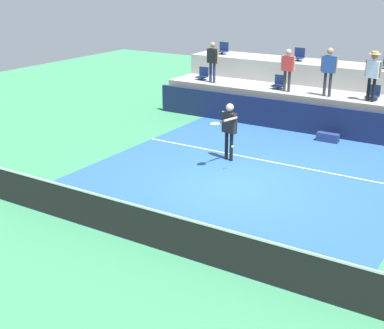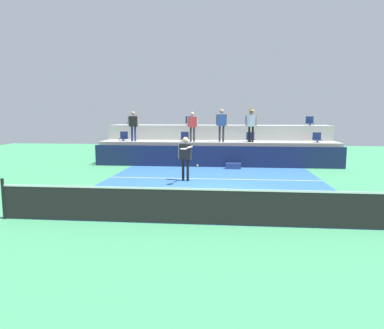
{
  "view_description": "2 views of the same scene",
  "coord_description": "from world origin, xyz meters",
  "views": [
    {
      "loc": [
        6.28,
        -12.17,
        5.58
      ],
      "look_at": [
        -0.5,
        -1.32,
        0.95
      ],
      "focal_mm": 50.02,
      "sensor_mm": 36.0,
      "label": 1
    },
    {
      "loc": [
        0.59,
        -12.53,
        2.69
      ],
      "look_at": [
        -0.64,
        -0.39,
        1.0
      ],
      "focal_mm": 33.44,
      "sensor_mm": 36.0,
      "label": 2
    }
  ],
  "objects": [
    {
      "name": "spectator_in_grey",
      "position": [
        -4.62,
        6.85,
        2.24
      ],
      "size": [
        0.58,
        0.24,
        1.65
      ],
      "color": "navy",
      "rests_on": "seating_tier_lower"
    },
    {
      "name": "spectator_in_white",
      "position": [
        0.23,
        6.85,
        2.32
      ],
      "size": [
        0.61,
        0.24,
        1.77
      ],
      "color": "#2D2D33",
      "rests_on": "seating_tier_lower"
    },
    {
      "name": "equipment_bag",
      "position": [
        0.87,
        5.4,
        0.15
      ],
      "size": [
        0.76,
        0.28,
        0.3
      ],
      "primitive_type": "cube",
      "color": "navy",
      "rests_on": "ground_plane"
    },
    {
      "name": "stadium_chair_lower_far_left",
      "position": [
        -5.31,
        7.23,
        1.46
      ],
      "size": [
        0.44,
        0.4,
        0.52
      ],
      "color": "#2D2D33",
      "rests_on": "seating_tier_lower"
    },
    {
      "name": "ground_plane",
      "position": [
        0.0,
        0.0,
        0.0
      ],
      "size": [
        40.0,
        40.0,
        0.0
      ],
      "primitive_type": "plane",
      "color": "#388456"
    },
    {
      "name": "court_inner_paint",
      "position": [
        0.0,
        1.0,
        0.0
      ],
      "size": [
        9.0,
        10.0,
        0.01
      ],
      "primitive_type": "cube",
      "color": "#285693",
      "rests_on": "ground_plane"
    },
    {
      "name": "court_service_line",
      "position": [
        0.0,
        2.4,
        0.01
      ],
      "size": [
        9.0,
        0.06,
        0.0
      ],
      "primitive_type": "cube",
      "color": "white",
      "rests_on": "ground_plane"
    },
    {
      "name": "spectator_with_hat",
      "position": [
        1.8,
        6.85,
        2.33
      ],
      "size": [
        0.59,
        0.48,
        1.76
      ],
      "color": "black",
      "rests_on": "seating_tier_lower"
    },
    {
      "name": "tennis_net",
      "position": [
        0.0,
        -4.0,
        0.5
      ],
      "size": [
        10.48,
        0.08,
        1.07
      ],
      "color": "black",
      "rests_on": "ground_plane"
    },
    {
      "name": "tennis_player",
      "position": [
        -1.14,
        1.83,
        1.12
      ],
      "size": [
        0.61,
        1.32,
        1.81
      ],
      "color": "black",
      "rests_on": "ground_plane"
    },
    {
      "name": "stadium_chair_upper_left",
      "position": [
        -1.77,
        9.03,
        2.31
      ],
      "size": [
        0.44,
        0.4,
        0.52
      ],
      "color": "#2D2D33",
      "rests_on": "seating_tier_upper"
    },
    {
      "name": "tennis_ball",
      "position": [
        -0.57,
        1.0,
        0.77
      ],
      "size": [
        0.07,
        0.07,
        0.07
      ],
      "color": "#CCE033"
    },
    {
      "name": "sponsor_backboard",
      "position": [
        0.0,
        6.0,
        0.55
      ],
      "size": [
        13.0,
        0.16,
        1.1
      ],
      "primitive_type": "cube",
      "color": "#141E42",
      "rests_on": "ground_plane"
    },
    {
      "name": "stadium_chair_lower_right",
      "position": [
        1.8,
        7.23,
        1.46
      ],
      "size": [
        0.44,
        0.4,
        0.52
      ],
      "color": "#2D2D33",
      "rests_on": "seating_tier_lower"
    },
    {
      "name": "spectator_leaning_on_rail",
      "position": [
        -1.35,
        6.85,
        2.21
      ],
      "size": [
        0.57,
        0.21,
        1.61
      ],
      "color": "#2D2D33",
      "rests_on": "seating_tier_lower"
    },
    {
      "name": "stadium_chair_lower_left",
      "position": [
        -1.83,
        7.23,
        1.46
      ],
      "size": [
        0.44,
        0.4,
        0.52
      ],
      "color": "#2D2D33",
      "rests_on": "seating_tier_lower"
    },
    {
      "name": "seating_tier_lower",
      "position": [
        0.0,
        7.3,
        0.62
      ],
      "size": [
        13.0,
        1.8,
        1.25
      ],
      "primitive_type": "cube",
      "color": "#9E9E99",
      "rests_on": "ground_plane"
    },
    {
      "name": "seating_tier_upper",
      "position": [
        0.0,
        9.1,
        1.05
      ],
      "size": [
        13.0,
        1.8,
        2.1
      ],
      "primitive_type": "cube",
      "color": "#9E9E99",
      "rests_on": "ground_plane"
    },
    {
      "name": "stadium_chair_upper_far_left",
      "position": [
        -5.34,
        9.03,
        2.31
      ],
      "size": [
        0.44,
        0.4,
        0.52
      ],
      "color": "#2D2D33",
      "rests_on": "seating_tier_upper"
    }
  ]
}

